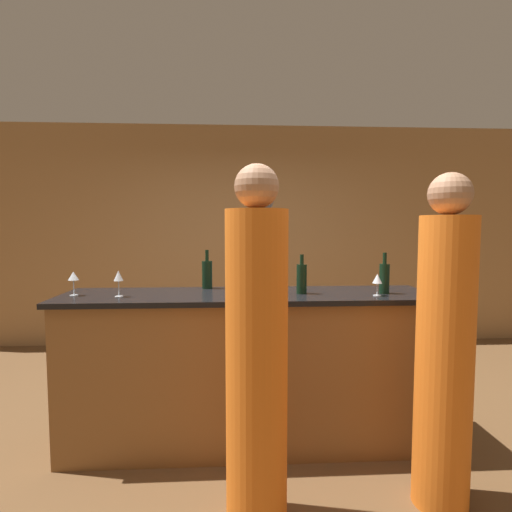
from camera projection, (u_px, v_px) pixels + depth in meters
name	position (u px, v px, depth m)	size (l,w,h in m)	color
ground_plane	(248.00, 442.00, 2.82)	(14.00, 14.00, 0.00)	brown
back_wall	(241.00, 236.00, 5.16)	(8.00, 0.06, 2.80)	#A37547
bar_counter	(248.00, 369.00, 2.78)	(2.53, 0.61, 1.06)	brown
bartender	(262.00, 303.00, 3.48)	(0.37, 0.37, 1.86)	#4C6B93
guest_0	(444.00, 351.00, 2.14)	(0.30, 0.30, 1.81)	orange
guest_1	(257.00, 358.00, 2.01)	(0.31, 0.31, 1.83)	orange
wine_bottle_0	(207.00, 274.00, 2.96)	(0.08, 0.08, 0.29)	black
wine_bottle_1	(302.00, 278.00, 2.73)	(0.07, 0.07, 0.27)	black
wine_bottle_2	(384.00, 278.00, 2.73)	(0.07, 0.07, 0.28)	black
wine_glass_0	(73.00, 277.00, 2.64)	(0.07, 0.07, 0.16)	silver
wine_glass_1	(377.00, 280.00, 2.64)	(0.06, 0.06, 0.15)	silver
wine_glass_2	(118.00, 277.00, 2.59)	(0.06, 0.06, 0.17)	silver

